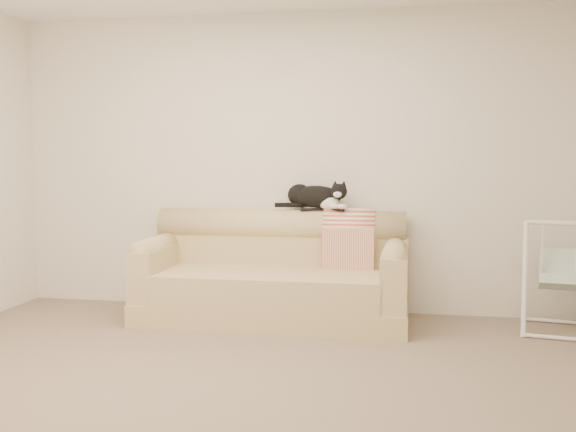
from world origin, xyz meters
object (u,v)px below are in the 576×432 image
object	(u,v)px
sofa	(274,277)
baby_swing	(558,276)
remote_b	(335,210)
tuxedo_cat	(316,196)
remote_a	(311,209)

from	to	relation	value
sofa	baby_swing	distance (m)	2.24
remote_b	tuxedo_cat	xyz separation A→B (m)	(-0.17, 0.05, 0.11)
remote_a	remote_b	world-z (taller)	remote_a
remote_a	tuxedo_cat	world-z (taller)	tuxedo_cat
baby_swing	sofa	bearing A→B (deg)	179.79
remote_b	tuxedo_cat	bearing A→B (deg)	162.96
remote_b	baby_swing	distance (m)	1.83
sofa	remote_b	xyz separation A→B (m)	(0.48, 0.20, 0.56)
remote_a	tuxedo_cat	size ratio (longest dim) A/B	0.29
remote_b	baby_swing	bearing A→B (deg)	-6.90
remote_a	remote_b	xyz separation A→B (m)	(0.21, -0.03, -0.00)
remote_b	baby_swing	xyz separation A→B (m)	(1.76, -0.21, -0.47)
remote_a	tuxedo_cat	xyz separation A→B (m)	(0.04, 0.02, 0.11)
sofa	tuxedo_cat	size ratio (longest dim) A/B	3.40
sofa	remote_b	distance (m)	0.76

